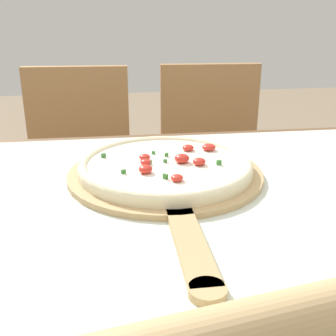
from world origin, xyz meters
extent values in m
cube|color=brown|center=(0.00, 0.00, 0.72)|extent=(1.43, 0.95, 0.03)
cube|color=silver|center=(0.00, 0.00, 0.73)|extent=(1.35, 0.87, 0.00)
cylinder|color=tan|center=(0.00, 0.14, 0.74)|extent=(0.41, 0.41, 0.01)
cube|color=tan|center=(0.00, -0.15, 0.74)|extent=(0.04, 0.22, 0.01)
cylinder|color=tan|center=(0.00, -0.26, 0.74)|extent=(0.05, 0.05, 0.01)
cylinder|color=beige|center=(0.00, 0.14, 0.76)|extent=(0.36, 0.36, 0.02)
torus|color=beige|center=(0.00, 0.14, 0.76)|extent=(0.36, 0.36, 0.02)
cylinder|color=white|center=(0.00, 0.14, 0.76)|extent=(0.32, 0.32, 0.00)
ellipsoid|color=red|center=(0.06, 0.21, 0.77)|extent=(0.03, 0.03, 0.01)
ellipsoid|color=red|center=(0.01, 0.03, 0.77)|extent=(0.02, 0.02, 0.01)
ellipsoid|color=red|center=(-0.05, 0.08, 0.77)|extent=(0.03, 0.03, 0.02)
ellipsoid|color=red|center=(-0.04, 0.13, 0.77)|extent=(0.02, 0.02, 0.01)
ellipsoid|color=red|center=(0.07, 0.11, 0.77)|extent=(0.03, 0.03, 0.01)
ellipsoid|color=red|center=(0.03, 0.13, 0.78)|extent=(0.03, 0.03, 0.02)
ellipsoid|color=red|center=(-0.04, 0.16, 0.77)|extent=(0.02, 0.02, 0.01)
ellipsoid|color=red|center=(0.11, 0.21, 0.77)|extent=(0.03, 0.03, 0.01)
cube|color=#387533|center=(0.01, 0.18, 0.77)|extent=(0.01, 0.01, 0.01)
cube|color=#387533|center=(-0.01, 0.05, 0.77)|extent=(0.01, 0.01, 0.01)
cube|color=#387533|center=(-0.02, 0.20, 0.77)|extent=(0.01, 0.01, 0.01)
cube|color=#387533|center=(-0.09, 0.09, 0.77)|extent=(0.01, 0.01, 0.01)
cube|color=#387533|center=(0.11, 0.11, 0.77)|extent=(0.01, 0.01, 0.01)
cube|color=#387533|center=(0.00, 0.14, 0.77)|extent=(0.01, 0.01, 0.01)
cube|color=#387533|center=(-0.04, 0.15, 0.77)|extent=(0.01, 0.01, 0.01)
cube|color=#387533|center=(-0.13, 0.19, 0.77)|extent=(0.01, 0.01, 0.01)
cube|color=#387533|center=(-0.03, 0.13, 0.77)|extent=(0.01, 0.01, 0.01)
cube|color=#387533|center=(0.07, 0.12, 0.77)|extent=(0.01, 0.01, 0.01)
cylinder|color=tan|center=(0.02, -0.36, 0.77)|extent=(0.37, 0.13, 0.06)
cube|color=#A37547|center=(-0.24, 0.71, 0.42)|extent=(0.42, 0.42, 0.02)
cube|color=#A37547|center=(-0.23, 0.89, 0.65)|extent=(0.38, 0.06, 0.44)
cylinder|color=#A37547|center=(-0.41, 0.56, 0.21)|extent=(0.04, 0.04, 0.41)
cylinder|color=#A37547|center=(-0.09, 0.54, 0.21)|extent=(0.04, 0.04, 0.41)
cylinder|color=#A37547|center=(-0.39, 0.88, 0.21)|extent=(0.04, 0.04, 0.41)
cylinder|color=#A37547|center=(-0.07, 0.86, 0.21)|extent=(0.04, 0.04, 0.41)
cube|color=#A37547|center=(0.26, 0.71, 0.42)|extent=(0.42, 0.42, 0.02)
cube|color=#A37547|center=(0.27, 0.89, 0.65)|extent=(0.38, 0.05, 0.44)
cylinder|color=#A37547|center=(0.10, 0.55, 0.21)|extent=(0.04, 0.04, 0.41)
cylinder|color=#A37547|center=(0.42, 0.54, 0.21)|extent=(0.04, 0.04, 0.41)
cylinder|color=#A37547|center=(0.11, 0.87, 0.21)|extent=(0.04, 0.04, 0.41)
cylinder|color=#A37547|center=(0.43, 0.86, 0.21)|extent=(0.04, 0.04, 0.41)
camera|label=1|loc=(-0.11, -0.68, 1.07)|focal=45.00mm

